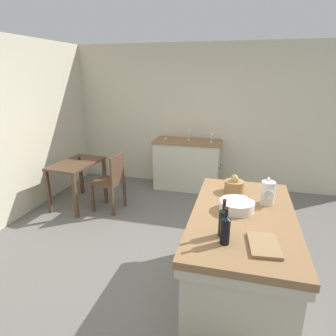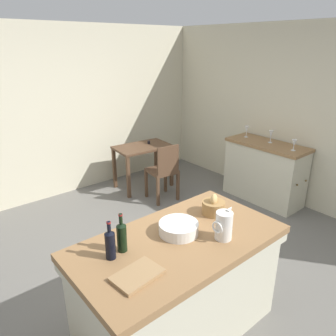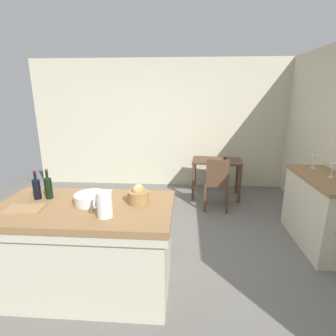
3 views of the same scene
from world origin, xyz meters
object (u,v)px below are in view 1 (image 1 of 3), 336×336
pitcher (268,193)px  wash_bowl (237,206)px  wine_glass_far_left (211,136)px  writing_desk (77,169)px  bread_basket (234,185)px  wine_glass_left (189,133)px  wine_glass_middle (166,132)px  wine_bottle_dark (223,221)px  side_cabinet (187,165)px  wooden_chair (111,180)px  wine_bottle_amber (225,229)px  cutting_board (264,245)px  island_table (240,254)px

pitcher → wash_bowl: pitcher is taller
wine_glass_far_left → pitcher: bearing=-161.5°
writing_desk → wash_bowl: (-1.47, -2.54, 0.34)m
writing_desk → bread_basket: (-1.03, -2.50, 0.37)m
pitcher → wine_glass_left: size_ratio=1.45×
pitcher → bread_basket: 0.39m
wash_bowl → wine_glass_middle: size_ratio=1.75×
wine_glass_middle → wine_bottle_dark: bearing=-157.7°
side_cabinet → wine_bottle_dark: wine_bottle_dark is taller
wine_bottle_dark → wine_glass_far_left: wine_bottle_dark is taller
side_cabinet → wooden_chair: 1.55m
pitcher → wine_bottle_amber: size_ratio=0.92×
wash_bowl → wine_glass_left: 2.84m
wooden_chair → bread_basket: (-0.97, -1.88, 0.48)m
bread_basket → wine_glass_far_left: bread_basket is taller
writing_desk → cutting_board: 3.42m
cutting_board → wine_glass_far_left: 3.22m
pitcher → wine_bottle_dark: (-0.67, 0.36, 0.01)m
wash_bowl → wine_bottle_amber: size_ratio=1.08×
wine_bottle_amber → wine_glass_left: size_ratio=1.57×
pitcher → cutting_board: bearing=175.2°
wash_bowl → island_table: bearing=-129.5°
wash_bowl → wine_bottle_dark: wine_bottle_dark is taller
wine_glass_middle → wine_glass_left: bearing=-86.4°
island_table → wine_glass_left: (2.73, 1.01, 0.56)m
wooden_chair → wine_glass_middle: size_ratio=5.11×
island_table → wine_glass_far_left: (2.64, 0.59, 0.54)m
island_table → wooden_chair: bearing=53.5°
island_table → wine_bottle_dark: 0.69m
bread_basket → cutting_board: size_ratio=0.63×
wine_glass_middle → bread_basket: bearing=-149.0°
bread_basket → wine_bottle_dark: (-0.90, 0.05, 0.05)m
wine_bottle_dark → cutting_board: bearing=-104.8°
wash_bowl → wine_bottle_dark: bearing=168.8°
wine_bottle_amber → writing_desk: bearing=50.5°
wash_bowl → wine_glass_left: (2.68, 0.95, 0.09)m
wash_bowl → wine_bottle_amber: bearing=173.1°
wash_bowl → cutting_board: size_ratio=0.98×
bread_basket → wine_glass_middle: bearing=31.0°
writing_desk → wash_bowl: size_ratio=3.03×
side_cabinet → wine_glass_left: (0.06, -0.00, 0.58)m
wooden_chair → wash_bowl: bearing=-126.4°
wine_glass_left → wine_glass_middle: 0.42m
pitcher → cutting_board: size_ratio=0.84×
island_table → wooden_chair: wooden_chair is taller
wooden_chair → wine_glass_middle: wine_glass_middle is taller
island_table → wine_bottle_amber: (-0.52, 0.13, 0.53)m
wine_bottle_dark → wine_glass_left: 3.25m
island_table → side_cabinet: size_ratio=1.35×
wooden_chair → cutting_board: 2.93m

